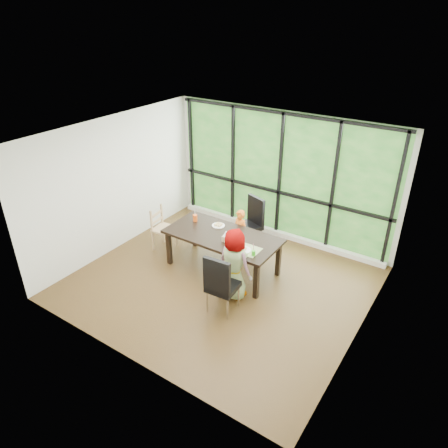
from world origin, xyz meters
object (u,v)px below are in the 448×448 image
Objects in this scene: orange_cup at (195,218)px; chair_interior_leather at (223,283)px; chair_end_beech at (164,229)px; plate_near at (243,250)px; dining_table at (223,252)px; chair_window_leather at (248,224)px; green_cup at (253,253)px; tissue_box at (226,239)px; child_older at (235,264)px; child_toddler at (240,233)px; plate_far at (218,226)px.

chair_interior_leather is at bearing -38.86° from orange_cup.
chair_end_beech is 2.06m from plate_near.
chair_window_leather reaches higher than dining_table.
green_cup is 0.84× the size of tissue_box.
child_toddler is at bearing -56.43° from child_older.
chair_window_leather is 2.09m from chair_interior_leather.
chair_interior_leather is at bearing -103.67° from green_cup.
tissue_box is at bearing -37.57° from child_older.
plate_near is 1.41m from orange_cup.
orange_cup reaches higher than green_cup.
child_older reaches higher than dining_table.
green_cup is (2.25, -0.29, 0.35)m from chair_end_beech.
tissue_box is (0.44, -0.40, 0.04)m from plate_far.
orange_cup is 1.11× the size of tissue_box.
tissue_box is at bearing -41.95° from plate_far.
child_toddler is (0.03, -0.37, -0.04)m from chair_window_leather.
chair_end_beech is 2.30m from green_cup.
plate_near is (2.02, -0.24, 0.31)m from chair_end_beech.
orange_cup is at bearing -135.47° from child_toddler.
chair_window_leather is at bearing 123.60° from green_cup.
dining_table is at bearing 157.14° from plate_near.
tissue_box is at bearing -101.09° from chair_end_beech.
green_cup is (0.23, -0.05, 0.04)m from plate_near.
dining_table is 8.69× the size of plate_far.
green_cup reaches higher than plate_near.
green_cup is (0.20, 0.27, 0.15)m from child_older.
chair_interior_leather is 1.00m from tissue_box.
plate_near is 0.44m from tissue_box.
child_older is 1.57m from orange_cup.
chair_end_beech is 1.55m from child_toddler.
child_older reaches higher than chair_window_leather.
chair_end_beech reaches higher than orange_cup.
child_older is 1.21m from plate_far.
orange_cup is at bearing 161.62° from tissue_box.
child_toddler is at bearing 31.33° from orange_cup.
child_toddler is 0.77× the size of child_older.
green_cup reaches higher than plate_far.
chair_window_leather reaches higher than orange_cup.
child_toddler is 0.84m from tissue_box.
chair_interior_leather is 1.09× the size of child_toddler.
chair_end_beech reaches higher than green_cup.
child_older is at bearing -43.16° from tissue_box.
tissue_box is at bearing -64.29° from chair_interior_leather.
chair_end_beech reaches higher than plate_near.
chair_end_beech is at bearing -179.30° from dining_table.
child_toddler is 1.35m from child_older.
tissue_box is at bearing -39.91° from dining_table.
dining_table is 0.98m from green_cup.
green_cup is at bearing -108.31° from chair_interior_leather.
child_older is (0.66, -1.56, 0.11)m from chair_window_leather.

